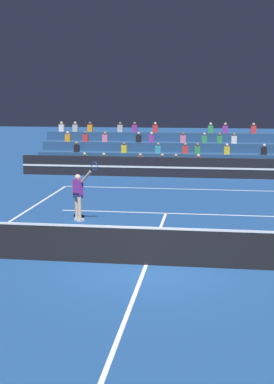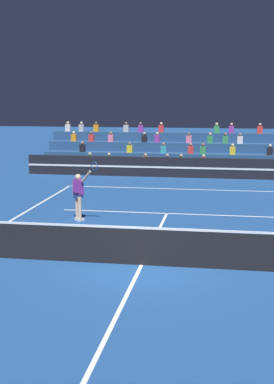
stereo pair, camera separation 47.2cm
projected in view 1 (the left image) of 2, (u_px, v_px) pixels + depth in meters
ground_plane at (146, 265)px, 14.43m from camera, size 120.00×120.00×0.00m
court_lines at (146, 265)px, 14.43m from camera, size 11.10×23.90×0.01m
tennis_net at (146, 246)px, 14.33m from camera, size 12.00×0.10×1.10m
sponsor_banner_wall at (180, 167)px, 29.59m from camera, size 18.00×0.26×1.10m
bleacher_stand at (183, 156)px, 32.62m from camera, size 17.41×3.80×2.83m
tennis_player at (79, 194)px, 19.29m from camera, size 1.17×0.82×2.29m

